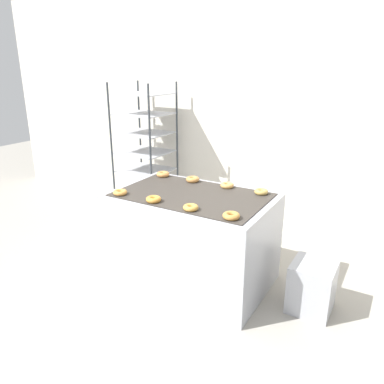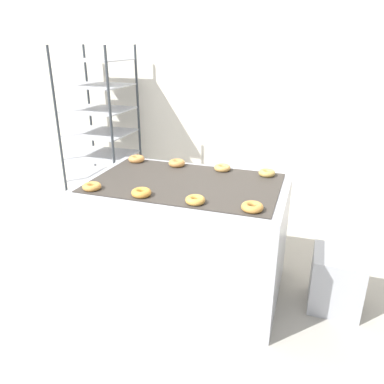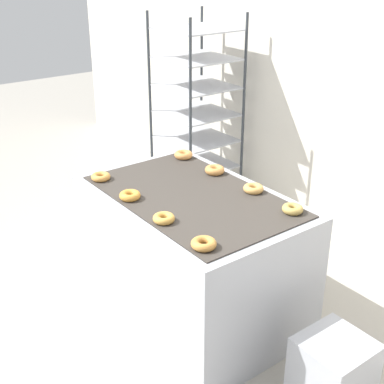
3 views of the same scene
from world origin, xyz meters
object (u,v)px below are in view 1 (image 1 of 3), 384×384
Objects in this scene: donut_near_right at (231,216)px; baking_rack_cart at (145,152)px; donut_far_midright at (227,185)px; donut_near_midleft at (154,199)px; donut_far_left at (163,174)px; donut_far_midleft at (193,179)px; fryer_machine at (192,238)px; donut_near_left at (120,192)px; donut_far_right at (261,192)px; glaze_bin at (312,287)px; donut_near_midright at (191,207)px.

baking_rack_cart is at bearing 143.56° from donut_near_right.
donut_far_midright is at bearing -24.85° from baking_rack_cart.
donut_far_midright is at bearing 60.87° from donut_near_midleft.
donut_far_midleft is (0.35, -0.00, 0.00)m from donut_far_left.
donut_near_right reaches higher than fryer_machine.
donut_near_midleft is at bearing 0.20° from donut_near_left.
donut_far_midleft is 0.69m from donut_far_right.
donut_near_midleft is (0.35, 0.00, 0.00)m from donut_near_left.
donut_far_right reaches higher than fryer_machine.
donut_far_right is at bearing -21.02° from baking_rack_cart.
donut_far_left is at bearing 148.49° from donut_near_right.
glaze_bin is 0.88m from donut_far_right.
donut_near_left is at bearing -165.66° from glaze_bin.
donut_near_midright is 0.73m from donut_far_midleft.
fryer_machine is 0.57m from donut_near_midright.
donut_far_left reaches higher than donut_near_midleft.
donut_far_right is at bearing 90.37° from donut_near_right.
donut_near_right and donut_far_right have the same top height.
donut_near_left is 0.95× the size of donut_near_right.
donut_near_left is 1.02× the size of donut_near_midright.
donut_near_midleft is at bearing 179.56° from donut_near_midright.
fryer_machine is at bearing -175.28° from glaze_bin.
donut_near_right is (1.05, 0.00, 0.00)m from donut_near_left.
donut_near_midright is at bearing -42.52° from baking_rack_cart.
donut_near_left is at bearing -61.18° from baking_rack_cart.
baking_rack_cart reaches higher than donut_near_midleft.
fryer_machine is 11.59× the size of donut_near_midright.
donut_far_midleft is at bearing -0.40° from donut_far_left.
donut_near_right is 1.00× the size of donut_far_midleft.
glaze_bin is 1.45m from donut_near_midleft.
baking_rack_cart is 1.69m from donut_near_midleft.
donut_near_left is 0.98× the size of donut_far_midright.
baking_rack_cart is at bearing 137.48° from donut_near_midright.
donut_far_midright reaches higher than glaze_bin.
glaze_bin is 3.44× the size of donut_near_midright.
fryer_machine is 11.71× the size of donut_far_right.
glaze_bin is 1.73m from donut_far_left.
donut_far_left reaches higher than donut_near_midright.
donut_far_midright is at bearing 0.20° from donut_far_left.
donut_near_right is at bearing -89.63° from donut_far_right.
baking_rack_cart is 14.07× the size of donut_near_left.
donut_far_left is 0.35m from donut_far_midleft.
fryer_machine is at bearing -31.46° from donut_far_left.
donut_near_midleft is 1.06× the size of donut_far_right.
donut_near_midleft is at bearing -50.59° from baking_rack_cart.
baking_rack_cart is 4.16× the size of glaze_bin.
glaze_bin is 3.21× the size of donut_near_right.
donut_far_left reaches higher than glaze_bin.
donut_far_midleft is (-1.24, 0.23, 0.65)m from glaze_bin.
donut_far_left is 1.00× the size of donut_far_midleft.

